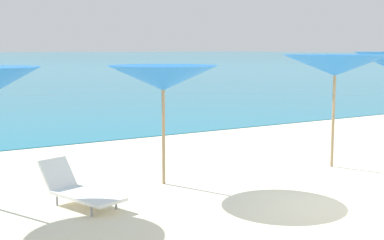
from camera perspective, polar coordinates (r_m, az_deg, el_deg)
The scene contains 4 objects.
ground_plane at distance 16.81m, azimuth -9.19°, elevation -1.26°, with size 50.00×100.00×0.30m, color beige.
umbrella_2 at distance 9.39m, azimuth -3.12°, elevation 4.51°, with size 2.01×2.01×2.13m.
umbrella_3 at distance 11.17m, azimuth 15.12°, elevation 5.67°, with size 2.26×2.26×2.31m.
lounge_chair_3 at distance 8.52m, azimuth -12.11°, elevation -7.28°, with size 0.99×1.64×0.65m.
Camera 1 is at (-6.31, -5.37, 2.42)m, focal length 49.65 mm.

